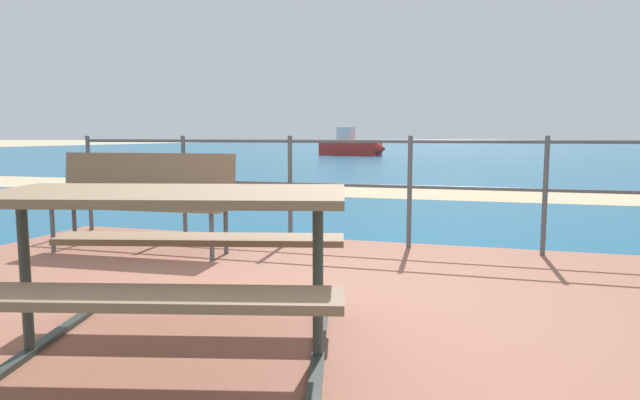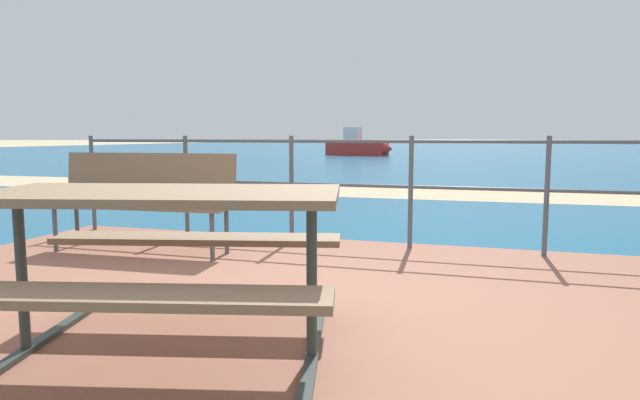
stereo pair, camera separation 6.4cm
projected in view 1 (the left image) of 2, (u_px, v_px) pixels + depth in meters
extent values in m
plane|color=tan|center=(251.00, 332.00, 3.17)|extent=(240.00, 240.00, 0.00)
cube|color=#935B47|center=(251.00, 327.00, 3.17)|extent=(6.40, 5.20, 0.06)
cube|color=#145B84|center=(466.00, 151.00, 41.32)|extent=(90.00, 90.00, 0.01)
cube|color=tan|center=(416.00, 192.00, 10.96)|extent=(54.02, 3.11, 0.01)
cube|color=#7A6047|center=(168.00, 195.00, 2.57)|extent=(1.76, 1.13, 0.04)
cube|color=#7A6047|center=(121.00, 298.00, 2.03)|extent=(1.64, 0.65, 0.04)
cube|color=#7A6047|center=(201.00, 239.00, 3.18)|extent=(1.64, 0.65, 0.04)
cylinder|color=#2D3833|center=(25.00, 276.00, 2.64)|extent=(0.06, 0.06, 0.78)
cube|color=#2D3833|center=(30.00, 352.00, 2.68)|extent=(0.40, 1.39, 0.03)
cylinder|color=#2D3833|center=(318.00, 279.00, 2.59)|extent=(0.06, 0.06, 0.78)
cube|color=#2D3833|center=(318.00, 357.00, 2.63)|extent=(0.40, 1.39, 0.03)
cube|color=#7A6047|center=(138.00, 206.00, 4.98)|extent=(1.73, 0.49, 0.04)
cube|color=#7A6047|center=(148.00, 177.00, 5.13)|extent=(1.71, 0.17, 0.45)
cylinder|color=#4C5156|center=(53.00, 229.00, 5.04)|extent=(0.04, 0.04, 0.43)
cylinder|color=#4C5156|center=(74.00, 224.00, 5.33)|extent=(0.04, 0.04, 0.43)
cylinder|color=#4C5156|center=(212.00, 236.00, 4.69)|extent=(0.04, 0.04, 0.43)
cylinder|color=#4C5156|center=(226.00, 230.00, 4.98)|extent=(0.04, 0.04, 0.43)
cylinder|color=#4C5156|center=(89.00, 183.00, 6.19)|extent=(0.04, 0.04, 1.05)
cylinder|color=#4C5156|center=(184.00, 186.00, 5.86)|extent=(0.04, 0.04, 1.05)
cylinder|color=#4C5156|center=(290.00, 189.00, 5.53)|extent=(0.04, 0.04, 1.05)
cylinder|color=#4C5156|center=(410.00, 192.00, 5.20)|extent=(0.04, 0.04, 1.05)
cylinder|color=#4C5156|center=(545.00, 196.00, 4.87)|extent=(0.04, 0.04, 1.05)
cylinder|color=#4C5156|center=(348.00, 141.00, 5.31)|extent=(5.90, 0.03, 0.03)
cylinder|color=#4C5156|center=(348.00, 185.00, 5.36)|extent=(5.90, 0.03, 0.03)
cube|color=red|center=(350.00, 148.00, 31.61)|extent=(3.76, 2.13, 0.80)
cube|color=silver|center=(346.00, 134.00, 31.68)|extent=(1.05, 0.83, 0.79)
cone|color=red|center=(382.00, 149.00, 30.42)|extent=(0.71, 0.84, 0.72)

